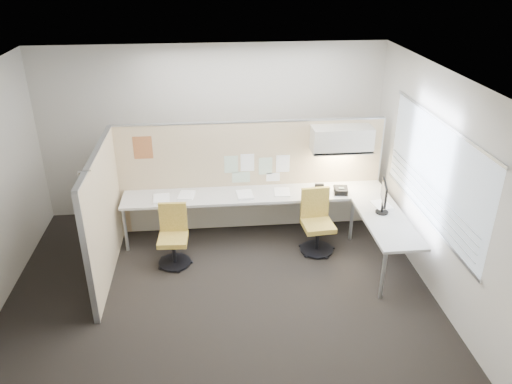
{
  "coord_description": "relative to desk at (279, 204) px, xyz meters",
  "views": [
    {
      "loc": [
        -0.06,
        -5.48,
        4.05
      ],
      "look_at": [
        0.56,
        0.8,
        0.99
      ],
      "focal_mm": 35.0,
      "sensor_mm": 36.0,
      "label": 1
    }
  ],
  "objects": [
    {
      "name": "wall_right",
      "position": [
        1.82,
        -1.13,
        0.8
      ],
      "size": [
        0.02,
        4.5,
        2.8
      ],
      "primitive_type": "cube",
      "color": "beige",
      "rests_on": "ground"
    },
    {
      "name": "chair_left",
      "position": [
        -1.56,
        -0.48,
        -0.2
      ],
      "size": [
        0.46,
        0.46,
        0.87
      ],
      "rotation": [
        0.0,
        0.0,
        -0.05
      ],
      "color": "black",
      "rests_on": "floor"
    },
    {
      "name": "overhead_bin",
      "position": [
        0.97,
        0.26,
        0.91
      ],
      "size": [
        0.9,
        0.36,
        0.38
      ],
      "primitive_type": "cube",
      "color": "beige",
      "rests_on": "partition_back"
    },
    {
      "name": "wall_back",
      "position": [
        -0.93,
        1.12,
        0.8
      ],
      "size": [
        5.5,
        0.02,
        2.8
      ],
      "primitive_type": "cube",
      "color": "beige",
      "rests_on": "ground"
    },
    {
      "name": "task_light_strip",
      "position": [
        0.97,
        0.26,
        0.7
      ],
      "size": [
        0.6,
        0.06,
        0.02
      ],
      "primitive_type": "cube",
      "color": "#FFEABF",
      "rests_on": "overhead_bin"
    },
    {
      "name": "poster",
      "position": [
        -1.98,
        0.44,
        0.82
      ],
      "size": [
        0.28,
        0.0,
        0.35
      ],
      "primitive_type": "cube",
      "color": "orange",
      "rests_on": "partition_back"
    },
    {
      "name": "window_pane",
      "position": [
        1.79,
        -1.13,
        0.95
      ],
      "size": [
        0.01,
        2.8,
        1.3
      ],
      "primitive_type": "cube",
      "color": "#8F9CA6",
      "rests_on": "wall_right"
    },
    {
      "name": "paper_stack_3",
      "position": [
        0.07,
        0.14,
        0.13
      ],
      "size": [
        0.25,
        0.32,
        0.01
      ],
      "primitive_type": "cube",
      "rotation": [
        0.0,
        0.0,
        -0.08
      ],
      "color": "white",
      "rests_on": "desk"
    },
    {
      "name": "paper_stack_5",
      "position": [
        1.44,
        -0.43,
        0.14
      ],
      "size": [
        0.27,
        0.33,
        0.02
      ],
      "primitive_type": "cube",
      "rotation": [
        0.0,
        0.0,
        0.14
      ],
      "color": "white",
      "rests_on": "desk"
    },
    {
      "name": "phone",
      "position": [
        0.94,
        0.02,
        0.18
      ],
      "size": [
        0.23,
        0.22,
        0.12
      ],
      "rotation": [
        0.0,
        0.0,
        -0.16
      ],
      "color": "black",
      "rests_on": "desk"
    },
    {
      "name": "desk",
      "position": [
        0.0,
        0.0,
        0.0
      ],
      "size": [
        4.0,
        2.07,
        0.73
      ],
      "color": "beige",
      "rests_on": "floor"
    },
    {
      "name": "tape_dispenser",
      "position": [
        0.74,
        0.14,
        0.16
      ],
      "size": [
        0.1,
        0.07,
        0.06
      ],
      "primitive_type": "cube",
      "rotation": [
        0.0,
        0.0,
        0.06
      ],
      "color": "black",
      "rests_on": "desk"
    },
    {
      "name": "monitor",
      "position": [
        1.37,
        -0.64,
        0.39
      ],
      "size": [
        0.18,
        0.43,
        0.46
      ],
      "rotation": [
        0.0,
        0.0,
        1.34
      ],
      "color": "black",
      "rests_on": "desk"
    },
    {
      "name": "paper_stack_1",
      "position": [
        -1.37,
        0.17,
        0.14
      ],
      "size": [
        0.28,
        0.34,
        0.02
      ],
      "primitive_type": "cube",
      "rotation": [
        0.0,
        0.0,
        -0.17
      ],
      "color": "white",
      "rests_on": "desk"
    },
    {
      "name": "floor",
      "position": [
        -0.93,
        -1.13,
        -0.61
      ],
      "size": [
        5.5,
        4.5,
        0.01
      ],
      "primitive_type": "cube",
      "color": "black",
      "rests_on": "ground"
    },
    {
      "name": "partition_back",
      "position": [
        -0.38,
        0.47,
        0.27
      ],
      "size": [
        4.1,
        0.06,
        1.75
      ],
      "primitive_type": "cube",
      "color": "beige",
      "rests_on": "floor"
    },
    {
      "name": "coat_hook",
      "position": [
        -2.51,
        -1.22,
        0.81
      ],
      "size": [
        0.18,
        0.48,
        1.42
      ],
      "color": "silver",
      "rests_on": "partition_left"
    },
    {
      "name": "paper_stack_0",
      "position": [
        -1.74,
        0.07,
        0.15
      ],
      "size": [
        0.25,
        0.31,
        0.04
      ],
      "primitive_type": "cube",
      "rotation": [
        0.0,
        0.0,
        0.06
      ],
      "color": "white",
      "rests_on": "desk"
    },
    {
      "name": "pinned_papers",
      "position": [
        -0.3,
        0.44,
        0.43
      ],
      "size": [
        1.01,
        0.0,
        0.47
      ],
      "color": "#8CBF8C",
      "rests_on": "partition_back"
    },
    {
      "name": "chair_right",
      "position": [
        0.52,
        -0.34,
        -0.17
      ],
      "size": [
        0.49,
        0.5,
        0.93
      ],
      "rotation": [
        0.0,
        0.0,
        0.08
      ],
      "color": "black",
      "rests_on": "floor"
    },
    {
      "name": "stapler",
      "position": [
        0.68,
        0.28,
        0.15
      ],
      "size": [
        0.14,
        0.06,
        0.05
      ],
      "primitive_type": "cube",
      "rotation": [
        0.0,
        0.0,
        -0.11
      ],
      "color": "black",
      "rests_on": "desk"
    },
    {
      "name": "paper_stack_4",
      "position": [
        0.6,
        0.08,
        0.14
      ],
      "size": [
        0.24,
        0.31,
        0.02
      ],
      "primitive_type": "cube",
      "rotation": [
        0.0,
        0.0,
        0.02
      ],
      "color": "white",
      "rests_on": "desk"
    },
    {
      "name": "ceiling",
      "position": [
        -0.93,
        -1.13,
        2.2
      ],
      "size": [
        5.5,
        4.5,
        0.01
      ],
      "primitive_type": "cube",
      "color": "white",
      "rests_on": "wall_back"
    },
    {
      "name": "paper_stack_2",
      "position": [
        -0.5,
        0.07,
        0.15
      ],
      "size": [
        0.25,
        0.32,
        0.04
      ],
      "primitive_type": "cube",
      "rotation": [
        0.0,
        0.0,
        0.08
      ],
      "color": "white",
      "rests_on": "desk"
    },
    {
      "name": "wall_front",
      "position": [
        -0.93,
        -3.38,
        0.8
      ],
      "size": [
        5.5,
        0.02,
        2.8
      ],
      "primitive_type": "cube",
      "color": "beige",
      "rests_on": "ground"
    },
    {
      "name": "partition_left",
      "position": [
        -2.43,
        -0.63,
        0.27
      ],
      "size": [
        0.06,
        2.2,
        1.75
      ],
      "primitive_type": "cube",
      "color": "beige",
      "rests_on": "floor"
    }
  ]
}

